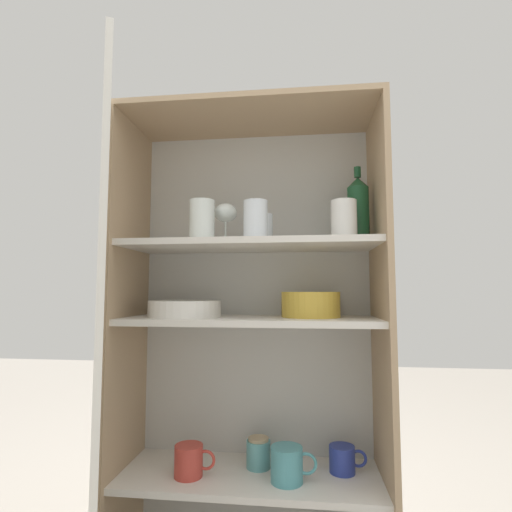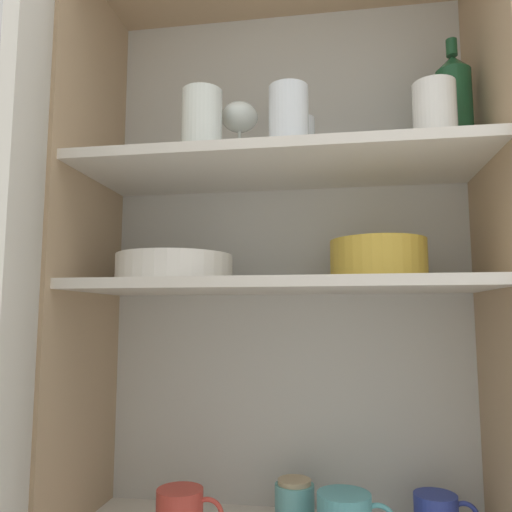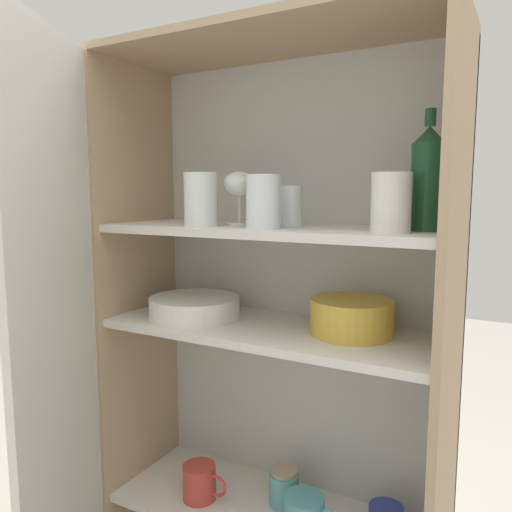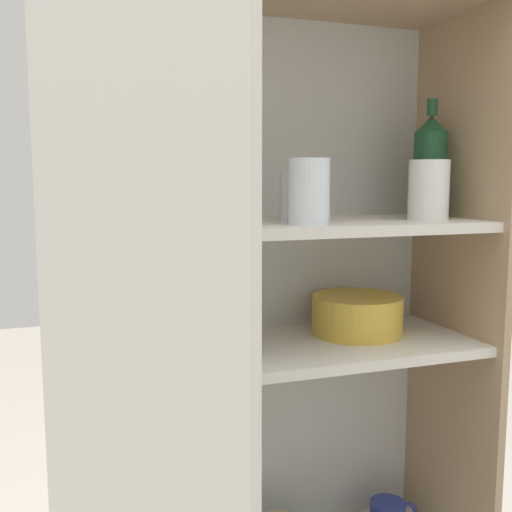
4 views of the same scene
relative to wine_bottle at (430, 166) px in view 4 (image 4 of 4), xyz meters
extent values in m
cube|color=silver|center=(-0.35, 0.14, -0.44)|extent=(0.85, 0.02, 1.50)
cube|color=tan|center=(-0.77, -0.02, -0.44)|extent=(0.02, 0.34, 1.50)
cube|color=tan|center=(0.06, -0.02, -0.44)|extent=(0.02, 0.34, 1.50)
cube|color=silver|center=(-0.35, -0.02, -0.36)|extent=(0.81, 0.30, 0.02)
cube|color=silver|center=(-0.35, -0.02, -0.12)|extent=(0.81, 0.30, 0.02)
cube|color=silver|center=(-0.68, -0.37, -0.44)|extent=(0.21, 0.38, 1.50)
cylinder|color=white|center=(-0.05, -0.08, -0.05)|extent=(0.08, 0.08, 0.12)
cylinder|color=white|center=(-0.50, -0.10, -0.05)|extent=(0.08, 0.08, 0.13)
cylinder|color=white|center=(-0.33, -0.10, -0.05)|extent=(0.08, 0.08, 0.12)
cylinder|color=white|center=(-0.31, -0.01, -0.06)|extent=(0.06, 0.06, 0.09)
cylinder|color=white|center=(-0.44, -0.02, -0.10)|extent=(0.06, 0.06, 0.01)
cylinder|color=white|center=(-0.44, -0.02, -0.07)|extent=(0.01, 0.01, 0.06)
ellipsoid|color=white|center=(-0.44, -0.02, -0.01)|extent=(0.08, 0.08, 0.06)
cylinder|color=#194728|center=(0.00, 0.00, -0.02)|extent=(0.07, 0.07, 0.18)
cone|color=#194728|center=(0.00, 0.00, 0.09)|extent=(0.07, 0.07, 0.03)
cylinder|color=#194728|center=(0.00, 0.00, 0.12)|extent=(0.02, 0.02, 0.03)
cylinder|color=white|center=(-0.57, -0.03, -0.35)|extent=(0.24, 0.24, 0.01)
cylinder|color=white|center=(-0.57, -0.03, -0.34)|extent=(0.24, 0.24, 0.01)
cylinder|color=white|center=(-0.57, -0.03, -0.33)|extent=(0.24, 0.24, 0.01)
cylinder|color=white|center=(-0.57, -0.03, -0.32)|extent=(0.24, 0.24, 0.01)
cylinder|color=white|center=(-0.57, -0.03, -0.31)|extent=(0.24, 0.24, 0.01)
cylinder|color=white|center=(-0.57, -0.03, -0.30)|extent=(0.24, 0.24, 0.01)
cylinder|color=gold|center=(-0.16, 0.01, -0.31)|extent=(0.19, 0.19, 0.08)
torus|color=gold|center=(-0.16, 0.01, -0.27)|extent=(0.19, 0.19, 0.01)
camera|label=1|loc=(-0.18, -1.31, -0.27)|focal=28.00mm
camera|label=2|loc=(-0.25, -1.01, -0.42)|focal=35.00mm
camera|label=3|loc=(0.19, -1.07, -0.03)|focal=35.00mm
camera|label=4|loc=(-0.76, -1.09, -0.02)|focal=42.00mm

